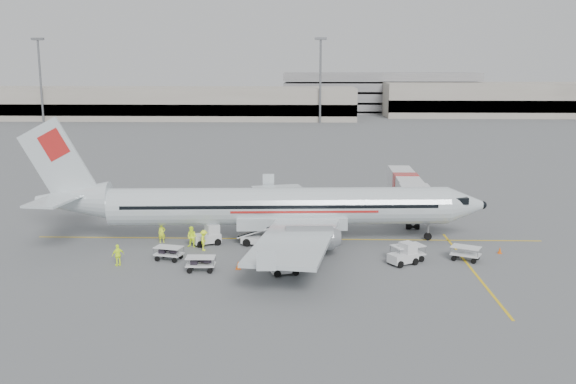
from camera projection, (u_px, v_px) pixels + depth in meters
The scene contains 26 objects.
ground at pixel (287, 239), 56.06m from camera, with size 360.00×360.00×0.00m, color #56595B.
stripe_lead at pixel (287, 239), 56.05m from camera, with size 44.00×0.20×0.01m, color yellow.
stripe_cross at pixel (471, 269), 47.78m from camera, with size 0.20×20.00×0.01m, color yellow.
terminal_west at pixel (163, 103), 183.91m from camera, with size 110.00×22.00×9.00m, color gray, non-canonical shape.
terminal_east at pixel (532, 99), 195.20m from camera, with size 90.00×26.00×10.00m, color gray, non-canonical shape.
parking_garage at pixel (379, 91), 210.89m from camera, with size 62.00×24.00×14.00m, color slate, non-canonical shape.
treeline at pixel (303, 100), 227.12m from camera, with size 300.00×3.00×6.00m, color black, non-canonical shape.
mast_west at pixel (41, 81), 171.79m from camera, with size 3.20×1.20×22.00m, color slate, non-canonical shape.
mast_center at pixel (320, 81), 169.53m from camera, with size 3.20×1.20×22.00m, color slate, non-canonical shape.
aircraft at pixel (280, 181), 54.37m from camera, with size 38.11×29.87×10.51m, color silver, non-canonical shape.
jet_bridge at pixel (405, 195), 64.72m from camera, with size 3.01×16.08×4.22m, color silver, non-canonical shape.
belt_loader at pixel (265, 229), 53.89m from camera, with size 5.02×1.88×2.72m, color silver, non-canonical shape.
tug_fore at pixel (403, 254), 48.69m from camera, with size 2.14×1.23×1.65m, color silver, non-canonical shape.
tug_mid at pixel (285, 264), 46.46m from camera, with size 2.00×1.15×1.55m, color silver, non-canonical shape.
tug_aft at pixel (206, 235), 54.13m from camera, with size 2.25×1.29×1.74m, color silver, non-canonical shape.
cart_loaded_a at pixel (169, 253), 49.83m from camera, with size 2.10×1.24×1.10m, color silver, non-canonical shape.
cart_loaded_b at pixel (201, 264), 47.14m from camera, with size 2.13×1.26×1.11m, color silver, non-canonical shape.
cart_empty_a at pixel (408, 253), 49.60m from camera, with size 2.45×1.45×1.28m, color silver, non-canonical shape.
cart_empty_b at pixel (466, 254), 49.72m from camera, with size 2.17×1.29×1.13m, color silver, non-canonical shape.
cone_nose at pixel (500, 250), 51.68m from camera, with size 0.33×0.33×0.54m, color #E1530A.
cone_port at pixel (318, 192), 75.40m from camera, with size 0.41×0.41×0.67m, color #E1530A.
cone_stbd at pixel (238, 265), 47.68m from camera, with size 0.40×0.40×0.65m, color #E1530A.
crew_a at pixel (162, 233), 54.74m from camera, with size 0.61×0.40×1.68m, color #DFFF21.
crew_b at pixel (192, 237), 53.37m from camera, with size 0.85×0.66×1.76m, color #DFFF21.
crew_c at pixel (204, 240), 52.39m from camera, with size 1.11×0.64×1.72m, color #DFFF21.
crew_d at pixel (118, 255), 48.39m from camera, with size 0.98×0.41×1.67m, color #DFFF21.
Camera 1 is at (1.73, -54.19, 14.83)m, focal length 40.00 mm.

